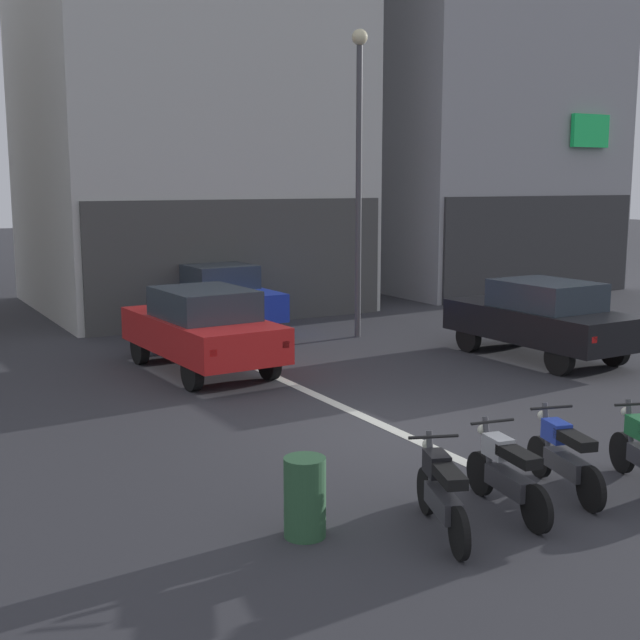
{
  "coord_description": "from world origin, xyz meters",
  "views": [
    {
      "loc": [
        -6.83,
        -9.8,
        3.65
      ],
      "look_at": [
        -0.18,
        2.0,
        1.4
      ],
      "focal_mm": 46.93,
      "sensor_mm": 36.0,
      "label": 1
    }
  ],
  "objects_px": {
    "motorcycle_black_row_leftmost": "(442,492)",
    "motorcycle_blue_row_centre": "(564,456)",
    "car_black_parked_kerbside": "(541,317)",
    "car_blue_down_street": "(217,295)",
    "trash_bin": "(305,497)",
    "street_lamp": "(359,155)",
    "motorcycle_silver_row_left_mid": "(507,473)",
    "car_red_crossing_near": "(202,327)"
  },
  "relations": [
    {
      "from": "car_blue_down_street",
      "to": "car_black_parked_kerbside",
      "type": "bearing_deg",
      "value": -55.14
    },
    {
      "from": "street_lamp",
      "to": "motorcycle_black_row_leftmost",
      "type": "bearing_deg",
      "value": -117.52
    },
    {
      "from": "car_blue_down_street",
      "to": "trash_bin",
      "type": "distance_m",
      "value": 12.47
    },
    {
      "from": "car_black_parked_kerbside",
      "to": "car_blue_down_street",
      "type": "xyz_separation_m",
      "value": [
        -4.51,
        6.47,
        0.0
      ]
    },
    {
      "from": "street_lamp",
      "to": "motorcycle_silver_row_left_mid",
      "type": "bearing_deg",
      "value": -113.11
    },
    {
      "from": "street_lamp",
      "to": "trash_bin",
      "type": "bearing_deg",
      "value": -124.71
    },
    {
      "from": "car_red_crossing_near",
      "to": "street_lamp",
      "type": "height_order",
      "value": "street_lamp"
    },
    {
      "from": "car_blue_down_street",
      "to": "motorcycle_silver_row_left_mid",
      "type": "relative_size",
      "value": 2.51
    },
    {
      "from": "car_red_crossing_near",
      "to": "motorcycle_blue_row_centre",
      "type": "xyz_separation_m",
      "value": [
        1.36,
        -8.08,
        -0.43
      ]
    },
    {
      "from": "trash_bin",
      "to": "car_blue_down_street",
      "type": "bearing_deg",
      "value": 71.6
    },
    {
      "from": "street_lamp",
      "to": "motorcycle_black_row_leftmost",
      "type": "relative_size",
      "value": 4.42
    },
    {
      "from": "car_blue_down_street",
      "to": "motorcycle_blue_row_centre",
      "type": "relative_size",
      "value": 2.55
    },
    {
      "from": "car_red_crossing_near",
      "to": "motorcycle_blue_row_centre",
      "type": "relative_size",
      "value": 2.56
    },
    {
      "from": "motorcycle_black_row_leftmost",
      "to": "motorcycle_blue_row_centre",
      "type": "height_order",
      "value": "same"
    },
    {
      "from": "trash_bin",
      "to": "car_black_parked_kerbside",
      "type": "bearing_deg",
      "value": 32.35
    },
    {
      "from": "car_red_crossing_near",
      "to": "trash_bin",
      "type": "relative_size",
      "value": 4.92
    },
    {
      "from": "car_red_crossing_near",
      "to": "motorcycle_silver_row_left_mid",
      "type": "bearing_deg",
      "value": -87.44
    },
    {
      "from": "motorcycle_silver_row_left_mid",
      "to": "motorcycle_blue_row_centre",
      "type": "height_order",
      "value": "same"
    },
    {
      "from": "car_blue_down_street",
      "to": "trash_bin",
      "type": "relative_size",
      "value": 4.89
    },
    {
      "from": "motorcycle_silver_row_left_mid",
      "to": "trash_bin",
      "type": "bearing_deg",
      "value": 166.69
    },
    {
      "from": "motorcycle_silver_row_left_mid",
      "to": "car_blue_down_street",
      "type": "bearing_deg",
      "value": 82.28
    },
    {
      "from": "motorcycle_blue_row_centre",
      "to": "motorcycle_black_row_leftmost",
      "type": "bearing_deg",
      "value": -173.33
    },
    {
      "from": "car_black_parked_kerbside",
      "to": "motorcycle_blue_row_centre",
      "type": "bearing_deg",
      "value": -132.0
    },
    {
      "from": "motorcycle_silver_row_left_mid",
      "to": "car_black_parked_kerbside",
      "type": "bearing_deg",
      "value": 43.57
    },
    {
      "from": "motorcycle_black_row_leftmost",
      "to": "trash_bin",
      "type": "relative_size",
      "value": 1.87
    },
    {
      "from": "car_black_parked_kerbside",
      "to": "motorcycle_black_row_leftmost",
      "type": "relative_size",
      "value": 2.61
    },
    {
      "from": "motorcycle_black_row_leftmost",
      "to": "motorcycle_silver_row_left_mid",
      "type": "relative_size",
      "value": 0.96
    },
    {
      "from": "street_lamp",
      "to": "motorcycle_silver_row_left_mid",
      "type": "height_order",
      "value": "street_lamp"
    },
    {
      "from": "car_red_crossing_near",
      "to": "street_lamp",
      "type": "bearing_deg",
      "value": 20.17
    },
    {
      "from": "car_red_crossing_near",
      "to": "car_black_parked_kerbside",
      "type": "xyz_separation_m",
      "value": [
        6.55,
        -2.31,
        0.0
      ]
    },
    {
      "from": "motorcycle_black_row_leftmost",
      "to": "motorcycle_blue_row_centre",
      "type": "xyz_separation_m",
      "value": [
        1.98,
        0.23,
        0.0
      ]
    },
    {
      "from": "car_black_parked_kerbside",
      "to": "car_red_crossing_near",
      "type": "bearing_deg",
      "value": 160.55
    },
    {
      "from": "car_blue_down_street",
      "to": "motorcycle_black_row_leftmost",
      "type": "xyz_separation_m",
      "value": [
        -2.66,
        -12.47,
        -0.43
      ]
    },
    {
      "from": "motorcycle_silver_row_left_mid",
      "to": "trash_bin",
      "type": "height_order",
      "value": "motorcycle_silver_row_left_mid"
    },
    {
      "from": "street_lamp",
      "to": "motorcycle_blue_row_centre",
      "type": "height_order",
      "value": "street_lamp"
    },
    {
      "from": "street_lamp",
      "to": "motorcycle_blue_row_centre",
      "type": "xyz_separation_m",
      "value": [
        -3.22,
        -9.76,
        -3.8
      ]
    },
    {
      "from": "street_lamp",
      "to": "motorcycle_silver_row_left_mid",
      "type": "xyz_separation_m",
      "value": [
        -4.22,
        -9.88,
        -3.8
      ]
    },
    {
      "from": "street_lamp",
      "to": "motorcycle_silver_row_left_mid",
      "type": "distance_m",
      "value": 11.4
    },
    {
      "from": "car_black_parked_kerbside",
      "to": "motorcycle_blue_row_centre",
      "type": "relative_size",
      "value": 2.54
    },
    {
      "from": "car_black_parked_kerbside",
      "to": "motorcycle_black_row_leftmost",
      "type": "height_order",
      "value": "car_black_parked_kerbside"
    },
    {
      "from": "motorcycle_blue_row_centre",
      "to": "car_blue_down_street",
      "type": "bearing_deg",
      "value": 86.82
    },
    {
      "from": "car_black_parked_kerbside",
      "to": "motorcycle_black_row_leftmost",
      "type": "xyz_separation_m",
      "value": [
        -7.18,
        -6.0,
        -0.43
      ]
    }
  ]
}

